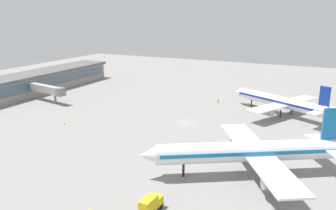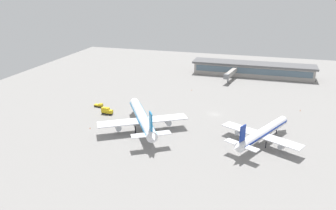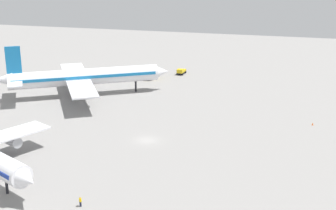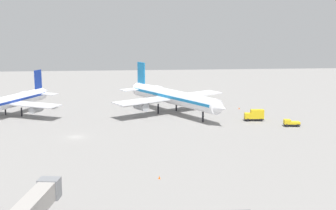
# 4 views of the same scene
# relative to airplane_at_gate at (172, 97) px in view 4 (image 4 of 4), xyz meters

# --- Properties ---
(ground) EXTENTS (288.00, 288.00, 0.00)m
(ground) POSITION_rel_airplane_at_gate_xyz_m (-27.32, -26.98, -5.35)
(ground) COLOR gray
(airplane_at_gate) EXTENTS (36.24, 43.19, 14.70)m
(airplane_at_gate) POSITION_rel_airplane_at_gate_xyz_m (0.00, 0.00, 0.00)
(airplane_at_gate) COLOR white
(airplane_at_gate) RESTS_ON ground
(airplane_taxiing) EXTENTS (32.12, 38.57, 12.69)m
(airplane_taxiing) POSITION_rel_airplane_at_gate_xyz_m (-50.08, -0.75, -0.73)
(airplane_taxiing) COLOR white
(airplane_taxiing) RESTS_ON ground
(pushback_tractor) EXTENTS (4.53, 2.49, 1.90)m
(pushback_tractor) POSITION_rel_airplane_at_gate_xyz_m (31.27, -20.07, -4.37)
(pushback_tractor) COLOR black
(pushback_tractor) RESTS_ON ground
(catering_truck) EXTENTS (5.70, 2.47, 3.30)m
(catering_truck) POSITION_rel_airplane_at_gate_xyz_m (23.06, -12.22, -3.65)
(catering_truck) COLOR black
(catering_truck) RESTS_ON ground
(safety_cone_near_gate) EXTENTS (0.44, 0.44, 0.60)m
(safety_cone_near_gate) POSITION_rel_airplane_at_gate_xyz_m (22.50, 5.52, -5.05)
(safety_cone_near_gate) COLOR #EA590C
(safety_cone_near_gate) RESTS_ON ground
(safety_cone_mid_apron) EXTENTS (0.44, 0.44, 0.60)m
(safety_cone_mid_apron) POSITION_rel_airplane_at_gate_xyz_m (-8.33, -60.81, -5.05)
(safety_cone_mid_apron) COLOR #EA590C
(safety_cone_mid_apron) RESTS_ON ground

